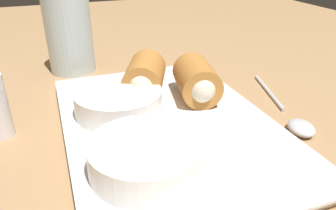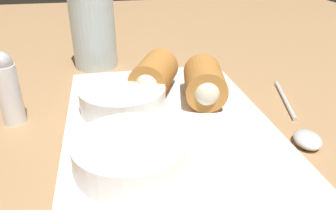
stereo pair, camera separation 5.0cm
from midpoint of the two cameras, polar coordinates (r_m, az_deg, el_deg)
name	(u,v)px [view 2 (the right image)]	position (r cm, az deg, el deg)	size (l,w,h in cm)	color
table_surface	(184,152)	(35.09, 6.95, -8.36)	(180.00, 140.00, 2.00)	#A87F54
serving_plate	(168,126)	(35.95, 3.98, -3.91)	(31.64, 21.79, 1.50)	white
roll_front_left	(205,83)	(39.25, 10.06, 3.62)	(8.13, 6.08, 4.77)	#B77533
roll_front_right	(153,76)	(40.76, 0.95, 4.95)	(8.29, 7.19, 4.77)	#B77533
dipping_bowl_near	(123,98)	(37.27, -4.10, 1.17)	(9.75, 9.75, 2.74)	white
dipping_bowl_far	(130,152)	(27.92, -1.46, -8.47)	(9.75, 9.75, 2.74)	white
spoon	(303,131)	(39.37, 25.87, -4.23)	(17.47, 6.65, 1.26)	silver
drinking_glass	(93,30)	(54.71, -10.31, 12.61)	(7.05, 7.05, 11.95)	silver
salt_shaker	(8,88)	(39.43, -22.95, 2.57)	(2.48, 2.48, 8.53)	silver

